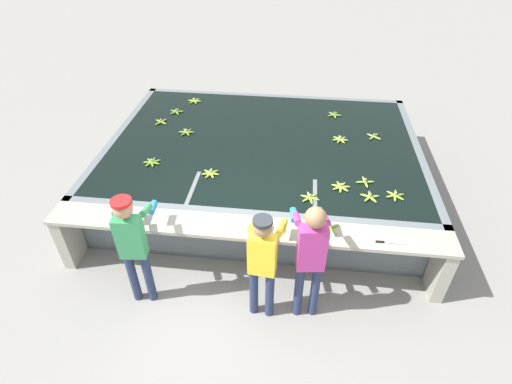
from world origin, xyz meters
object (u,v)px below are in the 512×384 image
worker_1 (263,259)px  banana_bunch_floating_13 (340,139)px  banana_bunch_floating_3 (370,197)px  banana_bunch_floating_6 (161,122)px  banana_bunch_floating_10 (152,162)px  worker_0 (133,241)px  banana_bunch_floating_11 (341,187)px  banana_bunch_floating_5 (374,137)px  knife_0 (386,242)px  banana_bunch_floating_8 (195,101)px  worker_2 (311,253)px  banana_bunch_floating_1 (176,112)px  banana_bunch_ledge_0 (330,228)px  banana_bunch_floating_12 (395,196)px  banana_bunch_floating_2 (187,132)px  banana_bunch_floating_4 (211,173)px  banana_bunch_floating_9 (310,198)px  banana_bunch_floating_0 (365,182)px  banana_bunch_floating_7 (334,115)px

worker_1 → banana_bunch_floating_13: size_ratio=5.68×
banana_bunch_floating_3 → banana_bunch_floating_6: same height
banana_bunch_floating_10 → worker_1: bearing=-43.7°
worker_0 → banana_bunch_floating_11: size_ratio=5.97×
banana_bunch_floating_5 → knife_0: size_ratio=0.70×
banana_bunch_floating_5 → banana_bunch_floating_8: size_ratio=0.87×
worker_0 → worker_1: 1.57m
worker_2 → banana_bunch_floating_1: size_ratio=6.29×
worker_1 → banana_bunch_floating_1: size_ratio=5.75×
banana_bunch_floating_5 → banana_bunch_floating_10: size_ratio=0.87×
banana_bunch_ledge_0 → banana_bunch_floating_12: bearing=39.9°
banana_bunch_floating_2 → banana_bunch_floating_4: size_ratio=1.01×
banana_bunch_floating_2 → worker_1: bearing=-60.1°
banana_bunch_floating_11 → worker_0: bearing=-149.2°
banana_bunch_floating_1 → banana_bunch_floating_9: size_ratio=0.99×
worker_1 → banana_bunch_floating_2: size_ratio=5.64×
worker_2 → banana_bunch_floating_9: size_ratio=6.21×
worker_2 → banana_bunch_floating_8: bearing=120.0°
banana_bunch_floating_2 → banana_bunch_floating_8: size_ratio=1.00×
banana_bunch_floating_0 → banana_bunch_floating_12: 0.48m
banana_bunch_floating_4 → banana_bunch_floating_10: (-0.98, 0.19, 0.00)m
banana_bunch_floating_3 → banana_bunch_floating_10: same height
banana_bunch_floating_10 → worker_2: bearing=-35.9°
banana_bunch_floating_10 → banana_bunch_floating_13: bearing=19.7°
banana_bunch_floating_2 → worker_2: bearing=-52.0°
banana_bunch_floating_2 → banana_bunch_floating_1: bearing=117.7°
banana_bunch_floating_4 → banana_bunch_floating_13: size_ratio=1.00×
banana_bunch_floating_1 → banana_bunch_floating_13: (3.08, -0.70, -0.00)m
banana_bunch_floating_0 → banana_bunch_floating_6: size_ratio=1.09×
banana_bunch_floating_2 → banana_bunch_floating_13: bearing=1.3°
worker_0 → banana_bunch_ledge_0: (2.36, 0.62, -0.09)m
worker_2 → banana_bunch_floating_1: 4.41m
worker_0 → banana_bunch_floating_4: (0.60, 1.63, -0.09)m
banana_bunch_floating_13 → banana_bunch_floating_12: bearing=-65.1°
banana_bunch_floating_12 → banana_bunch_floating_13: bearing=114.9°
banana_bunch_floating_0 → banana_bunch_ledge_0: banana_bunch_ledge_0 is taller
worker_0 → banana_bunch_floating_10: 1.86m
worker_2 → banana_bunch_floating_13: (0.49, 2.87, -0.13)m
worker_0 → banana_bunch_floating_7: worker_0 is taller
banana_bunch_floating_9 → banana_bunch_ledge_0: (0.26, -0.59, 0.00)m
banana_bunch_floating_2 → worker_0: bearing=-88.2°
banana_bunch_floating_2 → banana_bunch_floating_4: bearing=-60.3°
worker_1 → banana_bunch_floating_6: bearing=124.8°
banana_bunch_floating_0 → banana_bunch_floating_8: size_ratio=1.00×
worker_1 → banana_bunch_floating_10: (-1.95, 1.86, -0.04)m
banana_bunch_floating_5 → banana_bunch_ledge_0: bearing=-108.7°
banana_bunch_floating_2 → banana_bunch_floating_13: same height
banana_bunch_floating_9 → banana_bunch_ledge_0: bearing=-66.3°
banana_bunch_floating_8 → banana_bunch_floating_10: same height
banana_bunch_floating_5 → banana_bunch_floating_13: (-0.59, -0.16, -0.00)m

